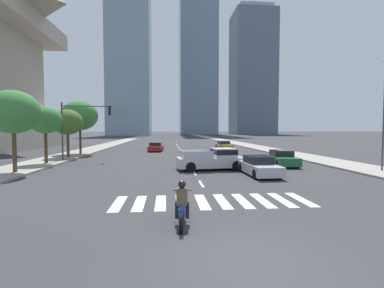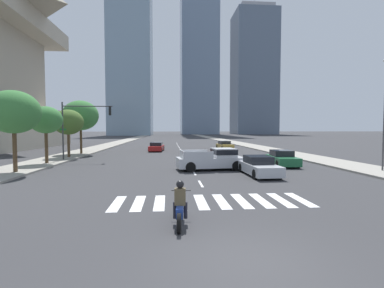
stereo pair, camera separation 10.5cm
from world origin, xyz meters
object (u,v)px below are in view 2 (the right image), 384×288
Objects in this scene: pickup_truck at (214,159)px; street_tree_third at (68,122)px; street_tree_fourth at (81,116)px; traffic_signal_far at (82,120)px; sedan_green_0 at (282,159)px; sedan_gold_3 at (225,146)px; street_tree_nearest at (14,112)px; street_tree_second at (46,120)px; motorcycle_lead at (180,207)px; sedan_silver_2 at (259,166)px; sedan_red_1 at (157,147)px.

pickup_truck is 17.70m from street_tree_third.
street_tree_fourth reaches higher than pickup_truck.
traffic_signal_far is 3.51m from street_tree_third.
sedan_green_0 is 0.96× the size of sedan_gold_3.
street_tree_nearest is (-20.68, -2.69, 3.75)m from sedan_green_0.
pickup_truck is 15.34m from street_tree_second.
street_tree_fourth is at bearing -116.24° from sedan_green_0.
motorcycle_lead is at bearing -19.11° from sedan_gold_3.
sedan_silver_2 is 0.99× the size of sedan_gold_3.
sedan_gold_3 is 0.90× the size of street_tree_second.
sedan_silver_2 is 24.46m from street_tree_fourth.
sedan_silver_2 is at bearing -33.19° from sedan_green_0.
sedan_gold_3 is 22.81m from traffic_signal_far.
pickup_truck reaches higher than sedan_silver_2.
motorcycle_lead is at bearing -55.99° from street_tree_second.
sedan_red_1 is 0.96× the size of street_tree_second.
street_tree_second is (-17.06, 7.11, 3.37)m from sedan_silver_2.
sedan_green_0 is 0.76× the size of street_tree_nearest.
street_tree_third is at bearing -106.57° from sedan_green_0.
sedan_silver_2 is 0.90× the size of street_tree_second.
sedan_gold_3 is at bearing 70.36° from pickup_truck.
traffic_signal_far is at bearing 74.25° from street_tree_nearest.
street_tree_third is at bearing -64.42° from sedan_gold_3.
motorcycle_lead is at bearing -29.07° from sedan_green_0.
pickup_truck is 1.07× the size of street_tree_second.
traffic_signal_far reaches higher than sedan_red_1.
sedan_gold_3 is 23.07m from street_tree_third.
sedan_green_0 is at bearing -28.58° from motorcycle_lead.
sedan_green_0 is 22.42m from street_tree_third.
sedan_silver_2 is 24.48m from sedan_gold_3.
street_tree_fourth is (-19.62, -7.35, 4.25)m from sedan_gold_3.
motorcycle_lead is 0.50× the size of sedan_green_0.
street_tree_fourth is at bearing 107.78° from traffic_signal_far.
pickup_truck reaches higher than sedan_gold_3.
street_tree_third reaches higher than motorcycle_lead.
sedan_gold_3 is at bearing 48.74° from street_tree_nearest.
pickup_truck is at bearing -138.43° from sedan_silver_2.
motorcycle_lead is 0.42× the size of street_tree_third.
pickup_truck is at bearing -160.44° from sedan_red_1.
traffic_signal_far reaches higher than motorcycle_lead.
street_tree_second is at bearing 39.05° from motorcycle_lead.
traffic_signal_far is at bearing 29.75° from motorcycle_lead.
sedan_green_0 is 0.67× the size of street_tree_fourth.
sedan_green_0 is at bearing -16.04° from traffic_signal_far.
street_tree_second is (-14.40, 4.26, 3.16)m from pickup_truck.
pickup_truck is 19.74m from sedan_red_1.
sedan_silver_2 is at bearing -36.59° from street_tree_third.
sedan_red_1 is 22.20m from street_tree_nearest.
motorcycle_lead reaches higher than sedan_red_1.
street_tree_nearest reaches higher than sedan_green_0.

